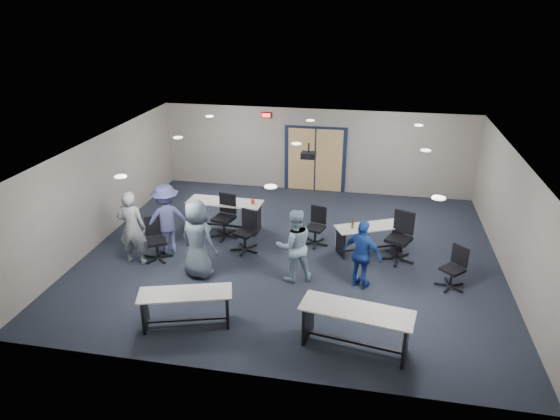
% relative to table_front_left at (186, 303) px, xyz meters
% --- Properties ---
extents(floor, '(10.00, 10.00, 0.00)m').
position_rel_table_front_left_xyz_m(floor, '(1.51, 3.34, -0.49)').
color(floor, black).
rests_on(floor, ground).
extents(back_wall, '(10.00, 0.04, 2.70)m').
position_rel_table_front_left_xyz_m(back_wall, '(1.51, 7.84, 0.86)').
color(back_wall, gray).
rests_on(back_wall, floor).
extents(front_wall, '(10.00, 0.04, 2.70)m').
position_rel_table_front_left_xyz_m(front_wall, '(1.51, -1.16, 0.86)').
color(front_wall, gray).
rests_on(front_wall, floor).
extents(left_wall, '(0.04, 9.00, 2.70)m').
position_rel_table_front_left_xyz_m(left_wall, '(-3.49, 3.34, 0.86)').
color(left_wall, gray).
rests_on(left_wall, floor).
extents(right_wall, '(0.04, 9.00, 2.70)m').
position_rel_table_front_left_xyz_m(right_wall, '(6.51, 3.34, 0.86)').
color(right_wall, gray).
rests_on(right_wall, floor).
extents(ceiling, '(10.00, 9.00, 0.04)m').
position_rel_table_front_left_xyz_m(ceiling, '(1.51, 3.34, 2.21)').
color(ceiling, white).
rests_on(ceiling, back_wall).
extents(double_door, '(2.00, 0.07, 2.20)m').
position_rel_table_front_left_xyz_m(double_door, '(1.51, 7.80, 0.56)').
color(double_door, '#101A31').
rests_on(double_door, back_wall).
extents(exit_sign, '(0.32, 0.07, 0.18)m').
position_rel_table_front_left_xyz_m(exit_sign, '(-0.09, 7.78, 1.96)').
color(exit_sign, black).
rests_on(exit_sign, back_wall).
extents(ceiling_projector, '(0.35, 0.32, 0.37)m').
position_rel_table_front_left_xyz_m(ceiling_projector, '(1.81, 3.84, 1.91)').
color(ceiling_projector, black).
rests_on(ceiling_projector, ceiling).
extents(ceiling_can_lights, '(6.24, 5.74, 0.02)m').
position_rel_table_front_left_xyz_m(ceiling_can_lights, '(1.51, 3.59, 2.18)').
color(ceiling_can_lights, white).
rests_on(ceiling_can_lights, ceiling).
extents(table_front_left, '(1.87, 1.07, 0.72)m').
position_rel_table_front_left_xyz_m(table_front_left, '(0.00, 0.00, 0.00)').
color(table_front_left, beige).
rests_on(table_front_left, floor).
extents(table_front_right, '(2.09, 0.99, 0.81)m').
position_rel_table_front_left_xyz_m(table_front_right, '(3.24, -0.09, 0.06)').
color(table_front_right, beige).
rests_on(table_front_right, floor).
extents(table_back_left, '(2.05, 0.75, 0.96)m').
position_rel_table_front_left_xyz_m(table_back_left, '(-0.50, 4.34, 0.07)').
color(table_back_left, beige).
rests_on(table_back_left, floor).
extents(table_back_right, '(1.81, 1.25, 0.96)m').
position_rel_table_front_left_xyz_m(table_back_right, '(3.39, 3.75, -0.01)').
color(table_back_right, beige).
rests_on(table_back_right, floor).
extents(chair_back_a, '(0.87, 0.87, 1.15)m').
position_rel_table_front_left_xyz_m(chair_back_a, '(-0.41, 3.88, 0.09)').
color(chair_back_a, black).
rests_on(chair_back_a, floor).
extents(chair_back_b, '(0.85, 0.85, 1.04)m').
position_rel_table_front_left_xyz_m(chair_back_b, '(0.32, 3.22, 0.03)').
color(chair_back_b, black).
rests_on(chair_back_b, floor).
extents(chair_back_c, '(0.76, 0.76, 0.99)m').
position_rel_table_front_left_xyz_m(chair_back_c, '(2.02, 3.90, 0.00)').
color(chair_back_c, black).
rests_on(chair_back_c, floor).
extents(chair_back_d, '(1.00, 1.00, 1.20)m').
position_rel_table_front_left_xyz_m(chair_back_d, '(4.08, 3.43, 0.11)').
color(chair_back_d, black).
rests_on(chair_back_d, floor).
extents(chair_loose_left, '(0.90, 0.90, 1.05)m').
position_rel_table_front_left_xyz_m(chair_loose_left, '(-1.65, 2.38, 0.03)').
color(chair_loose_left, black).
rests_on(chair_loose_left, floor).
extents(chair_loose_right, '(0.85, 0.85, 0.95)m').
position_rel_table_front_left_xyz_m(chair_loose_right, '(5.21, 2.39, -0.01)').
color(chair_loose_right, black).
rests_on(chair_loose_right, floor).
extents(person_gray, '(0.70, 0.48, 1.83)m').
position_rel_table_front_left_xyz_m(person_gray, '(-2.11, 2.13, 0.42)').
color(person_gray, gray).
rests_on(person_gray, floor).
extents(person_plaid, '(1.04, 0.84, 1.83)m').
position_rel_table_front_left_xyz_m(person_plaid, '(-0.39, 1.85, 0.42)').
color(person_plaid, slate).
rests_on(person_plaid, floor).
extents(person_lightblue, '(1.01, 0.92, 1.70)m').
position_rel_table_front_left_xyz_m(person_lightblue, '(1.77, 2.08, 0.36)').
color(person_lightblue, '#9BBACD').
rests_on(person_lightblue, floor).
extents(person_navy, '(1.00, 0.77, 1.58)m').
position_rel_table_front_left_xyz_m(person_navy, '(3.26, 2.05, 0.30)').
color(person_navy, navy).
rests_on(person_navy, floor).
extents(person_back, '(1.34, 1.17, 1.80)m').
position_rel_table_front_left_xyz_m(person_back, '(-1.53, 2.80, 0.41)').
color(person_back, '#45487C').
rests_on(person_back, floor).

